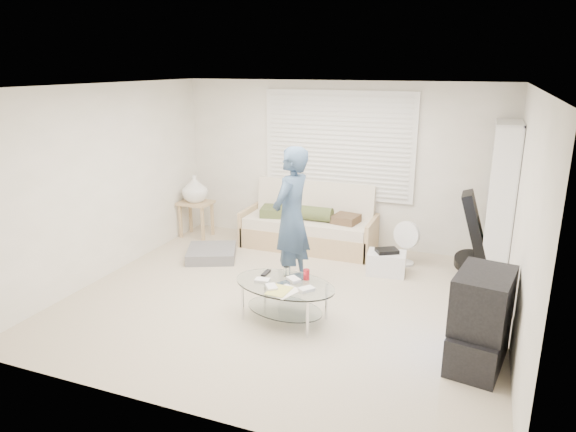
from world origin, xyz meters
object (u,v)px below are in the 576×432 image
at_px(coffee_table, 285,290).
at_px(tv_unit, 481,320).
at_px(futon_sofa, 309,227).
at_px(bookshelf, 500,201).

bearing_deg(coffee_table, tv_unit, -3.99).
bearing_deg(futon_sofa, tv_unit, -44.53).
bearing_deg(bookshelf, tv_unit, -93.03).
height_order(bookshelf, coffee_table, bookshelf).
distance_m(futon_sofa, coffee_table, 2.40).
bearing_deg(tv_unit, coffee_table, 176.01).
bearing_deg(tv_unit, futon_sofa, 135.47).
bearing_deg(coffee_table, bookshelf, 46.13).
relative_size(bookshelf, coffee_table, 1.63).
relative_size(bookshelf, tv_unit, 2.23).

